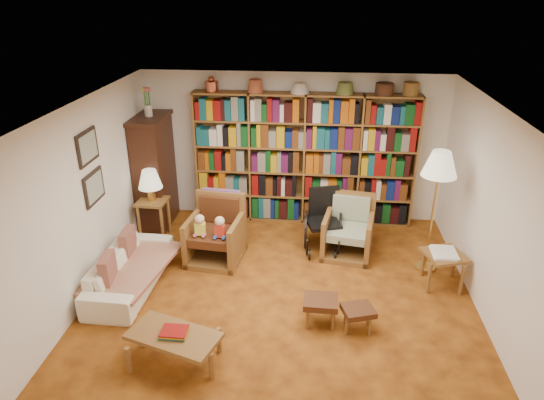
# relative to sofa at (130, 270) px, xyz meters

# --- Properties ---
(floor) EXTENTS (5.00, 5.00, 0.00)m
(floor) POSITION_rel_sofa_xyz_m (2.05, -0.07, -0.25)
(floor) COLOR #AF611A
(floor) RESTS_ON ground
(ceiling) EXTENTS (5.00, 5.00, 0.00)m
(ceiling) POSITION_rel_sofa_xyz_m (2.05, -0.07, 2.25)
(ceiling) COLOR silver
(ceiling) RESTS_ON wall_back
(wall_back) EXTENTS (5.00, 0.00, 5.00)m
(wall_back) POSITION_rel_sofa_xyz_m (2.05, 2.43, 1.00)
(wall_back) COLOR white
(wall_back) RESTS_ON floor
(wall_front) EXTENTS (5.00, 0.00, 5.00)m
(wall_front) POSITION_rel_sofa_xyz_m (2.05, -2.57, 1.00)
(wall_front) COLOR white
(wall_front) RESTS_ON floor
(wall_left) EXTENTS (0.00, 5.00, 5.00)m
(wall_left) POSITION_rel_sofa_xyz_m (-0.45, -0.07, 1.00)
(wall_left) COLOR white
(wall_left) RESTS_ON floor
(wall_right) EXTENTS (0.00, 5.00, 5.00)m
(wall_right) POSITION_rel_sofa_xyz_m (4.55, -0.07, 1.00)
(wall_right) COLOR white
(wall_right) RESTS_ON floor
(bookshelf) EXTENTS (3.60, 0.30, 2.42)m
(bookshelf) POSITION_rel_sofa_xyz_m (2.25, 2.26, 0.92)
(bookshelf) COLOR olive
(bookshelf) RESTS_ON floor
(curio_cabinet) EXTENTS (0.50, 0.95, 2.40)m
(curio_cabinet) POSITION_rel_sofa_xyz_m (-0.20, 1.93, 0.70)
(curio_cabinet) COLOR #3B1E10
(curio_cabinet) RESTS_ON floor
(framed_pictures) EXTENTS (0.03, 0.52, 0.97)m
(framed_pictures) POSITION_rel_sofa_xyz_m (-0.43, 0.23, 1.37)
(framed_pictures) COLOR black
(framed_pictures) RESTS_ON wall_left
(sofa) EXTENTS (1.74, 0.72, 0.50)m
(sofa) POSITION_rel_sofa_xyz_m (0.00, 0.00, 0.00)
(sofa) COLOR white
(sofa) RESTS_ON floor
(sofa_throw) EXTENTS (1.04, 1.63, 0.04)m
(sofa_throw) POSITION_rel_sofa_xyz_m (0.05, 0.00, 0.05)
(sofa_throw) COLOR #C9B392
(sofa_throw) RESTS_ON sofa
(cushion_left) EXTENTS (0.13, 0.39, 0.39)m
(cushion_left) POSITION_rel_sofa_xyz_m (-0.13, 0.35, 0.20)
(cushion_left) COLOR maroon
(cushion_left) RESTS_ON sofa
(cushion_right) EXTENTS (0.17, 0.40, 0.39)m
(cushion_right) POSITION_rel_sofa_xyz_m (-0.13, -0.35, 0.20)
(cushion_right) COLOR maroon
(cushion_right) RESTS_ON sofa
(side_table_lamp) EXTENTS (0.47, 0.47, 0.66)m
(side_table_lamp) POSITION_rel_sofa_xyz_m (-0.10, 1.38, 0.24)
(side_table_lamp) COLOR olive
(side_table_lamp) RESTS_ON floor
(table_lamp) EXTENTS (0.37, 0.37, 0.51)m
(table_lamp) POSITION_rel_sofa_xyz_m (-0.10, 1.38, 0.75)
(table_lamp) COLOR gold
(table_lamp) RESTS_ON side_table_lamp
(armchair_leather) EXTENTS (0.85, 0.89, 0.97)m
(armchair_leather) POSITION_rel_sofa_xyz_m (1.01, 0.90, 0.14)
(armchair_leather) COLOR olive
(armchair_leather) RESTS_ON floor
(armchair_sage) EXTENTS (0.84, 0.86, 0.90)m
(armchair_sage) POSITION_rel_sofa_xyz_m (2.96, 1.23, 0.09)
(armchair_sage) COLOR olive
(armchair_sage) RESTS_ON floor
(wheelchair) EXTENTS (0.58, 0.77, 0.97)m
(wheelchair) POSITION_rel_sofa_xyz_m (2.59, 1.31, 0.19)
(wheelchair) COLOR black
(wheelchair) RESTS_ON floor
(floor_lamp) EXTENTS (0.47, 0.47, 1.78)m
(floor_lamp) POSITION_rel_sofa_xyz_m (4.08, 0.84, 1.28)
(floor_lamp) COLOR gold
(floor_lamp) RESTS_ON floor
(side_table_papers) EXTENTS (0.63, 0.63, 0.52)m
(side_table_papers) POSITION_rel_sofa_xyz_m (4.20, 0.42, 0.16)
(side_table_papers) COLOR olive
(side_table_papers) RESTS_ON floor
(footstool_a) EXTENTS (0.41, 0.35, 0.35)m
(footstool_a) POSITION_rel_sofa_xyz_m (2.57, -0.55, 0.03)
(footstool_a) COLOR #522415
(footstool_a) RESTS_ON floor
(footstool_b) EXTENTS (0.44, 0.40, 0.31)m
(footstool_b) POSITION_rel_sofa_xyz_m (3.01, -0.63, -0.00)
(footstool_b) COLOR #522415
(footstool_b) RESTS_ON floor
(coffee_table) EXTENTS (1.08, 0.77, 0.43)m
(coffee_table) POSITION_rel_sofa_xyz_m (1.00, -1.36, 0.08)
(coffee_table) COLOR olive
(coffee_table) RESTS_ON floor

